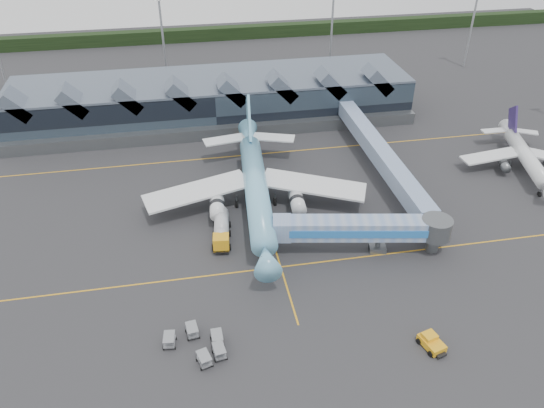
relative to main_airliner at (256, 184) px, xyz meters
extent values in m
plane|color=#29292C|center=(0.98, -9.38, -4.27)|extent=(260.00, 260.00, 0.00)
cube|color=orange|center=(0.98, -17.38, -4.27)|extent=(120.00, 0.25, 0.01)
cube|color=orange|center=(0.98, 18.62, -4.27)|extent=(120.00, 0.25, 0.01)
cube|color=orange|center=(0.98, 0.62, -4.27)|extent=(0.25, 60.00, 0.01)
cube|color=black|center=(0.98, 100.62, -2.27)|extent=(260.00, 4.00, 4.00)
cube|color=black|center=(-4.02, 38.62, 0.23)|extent=(90.00, 20.00, 9.00)
cube|color=#525D6D|center=(-4.02, 38.62, 4.93)|extent=(90.00, 20.00, 0.60)
cube|color=#5A5E62|center=(-4.02, 27.62, -2.97)|extent=(90.00, 2.50, 2.60)
cube|color=#525D6D|center=(-44.02, 31.62, 5.03)|extent=(6.43, 6.00, 6.43)
cube|color=#525D6D|center=(-33.02, 31.62, 5.03)|extent=(6.43, 6.00, 6.43)
cube|color=#525D6D|center=(-22.02, 31.62, 5.03)|extent=(6.43, 6.00, 6.43)
cube|color=#525D6D|center=(-11.02, 31.62, 5.03)|extent=(6.43, 6.00, 6.43)
cube|color=#525D6D|center=(-0.02, 31.62, 5.03)|extent=(6.43, 6.00, 6.43)
cube|color=#525D6D|center=(10.98, 31.62, 5.03)|extent=(6.43, 6.00, 6.43)
cube|color=#525D6D|center=(21.98, 31.62, 5.03)|extent=(6.43, 6.00, 6.43)
cube|color=#525D6D|center=(32.98, 31.62, 5.03)|extent=(6.43, 6.00, 6.43)
cylinder|color=#919499|center=(-14.02, 62.62, 6.73)|extent=(0.56, 0.56, 22.00)
cylinder|color=#919499|center=(30.98, 62.62, 6.73)|extent=(0.56, 0.56, 22.00)
cylinder|color=#919499|center=(70.98, 60.62, 6.73)|extent=(0.56, 0.56, 22.00)
cylinder|color=#6FBCE0|center=(-0.12, -1.47, 0.02)|extent=(6.65, 32.45, 3.98)
cone|color=#6FBCE0|center=(-1.69, -20.28, 0.02)|extent=(4.42, 5.84, 3.98)
cube|color=black|center=(-1.75, -20.97, 0.85)|extent=(1.53, 0.46, 0.48)
cone|color=#6FBCE0|center=(1.53, 18.26, 0.32)|extent=(4.58, 7.67, 3.98)
cube|color=silver|center=(-10.15, 0.71, -0.68)|extent=(18.97, 9.96, 1.31)
cube|color=silver|center=(10.13, -0.98, -0.68)|extent=(18.99, 12.52, 1.31)
cylinder|color=silver|center=(-7.07, -3.20, -1.67)|extent=(2.92, 5.71, 2.47)
cylinder|color=silver|center=(6.44, -4.33, -1.67)|extent=(2.92, 5.71, 2.47)
cube|color=#6FBCE0|center=(1.37, 16.43, 4.46)|extent=(1.32, 10.19, 10.96)
cube|color=silver|center=(-3.47, 17.29, 0.32)|extent=(8.70, 4.51, 0.26)
cube|color=silver|center=(6.29, 16.48, 0.32)|extent=(8.89, 5.72, 0.26)
cylinder|color=#5A5E62|center=(-1.39, -16.61, -3.12)|extent=(0.29, 0.29, 2.30)
cylinder|color=#5A5E62|center=(-3.38, 0.19, -3.12)|extent=(0.29, 0.29, 2.30)
cylinder|color=#5A5E62|center=(3.36, -0.37, -3.12)|extent=(0.29, 0.29, 2.30)
cylinder|color=black|center=(-1.39, -16.61, -3.86)|extent=(0.59, 1.51, 1.47)
cylinder|color=silver|center=(53.42, 2.36, -1.28)|extent=(7.51, 19.49, 2.77)
cone|color=silver|center=(56.38, 13.91, -1.07)|extent=(3.79, 4.99, 2.77)
cube|color=silver|center=(47.35, 4.83, -1.77)|extent=(11.74, 4.32, 0.93)
cylinder|color=#5A5E62|center=(48.88, 2.09, -2.46)|extent=(2.49, 3.65, 1.72)
cube|color=#2A1B53|center=(56.11, 12.83, 1.49)|extent=(1.95, 6.14, 6.76)
cube|color=silver|center=(53.15, 13.88, -1.07)|extent=(5.30, 1.98, 0.23)
cube|color=silver|center=(59.20, 12.33, -1.07)|extent=(5.57, 4.22, 0.23)
cylinder|color=#5A5E62|center=(51.14, -6.51, -3.47)|extent=(0.26, 0.26, 1.61)
cylinder|color=#5A5E62|center=(51.34, 3.75, -3.47)|extent=(0.26, 0.26, 1.61)
cylinder|color=#5A5E62|center=(55.91, 2.58, -3.47)|extent=(0.26, 0.26, 1.61)
cylinder|color=black|center=(51.14, -6.51, -3.98)|extent=(0.66, 1.10, 1.03)
cube|color=#738FBF|center=(13.49, -15.63, 0.05)|extent=(21.63, 7.06, 3.10)
cube|color=blue|center=(13.18, -17.26, 0.05)|extent=(21.07, 4.03, 1.28)
cube|color=#738FBF|center=(1.91, -13.48, 0.05)|extent=(3.36, 3.87, 3.21)
cylinder|color=#5A5E62|center=(16.64, -16.22, -2.11)|extent=(0.75, 0.75, 4.33)
cube|color=#5A5E62|center=(16.64, -16.22, -3.79)|extent=(2.92, 2.57, 0.96)
cylinder|color=black|center=(15.59, -16.02, -3.90)|extent=(0.60, 1.03, 0.96)
cylinder|color=black|center=(17.70, -16.41, -3.90)|extent=(0.60, 1.03, 0.96)
cylinder|color=#5A5E62|center=(25.06, -17.78, 0.05)|extent=(4.71, 4.71, 3.21)
cylinder|color=#5A5E62|center=(25.06, -17.78, -2.11)|extent=(1.93, 1.93, 4.33)
cube|color=black|center=(-6.97, -8.63, -3.51)|extent=(3.49, 9.39, 0.51)
cube|color=#F1A516|center=(-7.37, -12.07, -2.44)|extent=(2.69, 2.51, 2.24)
cube|color=black|center=(-7.46, -12.88, -1.93)|extent=(2.24, 0.41, 1.02)
cylinder|color=silver|center=(-6.83, -7.42, -2.13)|extent=(3.01, 6.14, 2.34)
sphere|color=silver|center=(-6.48, -4.48, -2.13)|extent=(2.24, 2.24, 2.24)
sphere|color=silver|center=(-7.17, -10.35, -2.13)|extent=(2.24, 2.24, 2.24)
cylinder|color=black|center=(-8.59, -11.52, -3.76)|extent=(0.47, 1.05, 1.02)
cylinder|color=black|center=(-6.06, -11.81, -3.76)|extent=(0.47, 1.05, 1.02)
cylinder|color=black|center=(-8.17, -7.98, -3.76)|extent=(0.47, 1.05, 1.02)
cylinder|color=black|center=(-5.64, -8.27, -3.76)|extent=(0.47, 1.05, 1.02)
cylinder|color=black|center=(-7.88, -5.45, -3.76)|extent=(0.47, 1.05, 1.02)
cylinder|color=black|center=(-5.35, -5.74, -3.76)|extent=(0.47, 1.05, 1.02)
cube|color=#F1A516|center=(16.62, -36.02, -3.61)|extent=(2.90, 3.82, 0.94)
cube|color=#F1A516|center=(16.47, -35.48, -2.91)|extent=(2.04, 1.90, 0.66)
cube|color=black|center=(17.09, -37.75, -3.85)|extent=(1.47, 1.08, 0.28)
cylinder|color=black|center=(15.87, -37.40, -3.90)|extent=(0.47, 0.80, 0.75)
cylinder|color=black|center=(17.96, -36.82, -3.90)|extent=(0.47, 0.80, 0.75)
cylinder|color=black|center=(15.27, -35.22, -3.90)|extent=(0.47, 0.80, 0.75)
cylinder|color=black|center=(17.36, -34.64, -3.90)|extent=(0.47, 0.80, 0.75)
cube|color=#919499|center=(-12.88, -28.54, -3.73)|extent=(1.67, 2.34, 0.15)
cube|color=#919499|center=(-12.88, -28.54, -2.79)|extent=(1.67, 2.34, 0.08)
cylinder|color=black|center=(-12.26, -27.65, -4.10)|extent=(0.17, 0.37, 0.36)
cube|color=#919499|center=(-9.85, -30.41, -3.73)|extent=(1.46, 2.23, 0.15)
cube|color=#919499|center=(-9.85, -30.41, -2.79)|extent=(1.46, 2.23, 0.08)
cylinder|color=black|center=(-9.13, -29.59, -4.10)|extent=(0.13, 0.36, 0.36)
cube|color=#919499|center=(-15.81, -29.63, -3.73)|extent=(1.62, 2.32, 0.15)
cube|color=#919499|center=(-15.81, -29.63, -2.79)|extent=(1.62, 2.32, 0.08)
cylinder|color=black|center=(-14.99, -28.93, -4.10)|extent=(0.16, 0.37, 0.36)
cube|color=#919499|center=(-11.72, -33.44, -3.73)|extent=(1.94, 2.48, 0.15)
cube|color=#919499|center=(-11.72, -33.44, -2.79)|extent=(1.94, 2.48, 0.08)
cylinder|color=black|center=(-11.23, -32.48, -4.10)|extent=(0.21, 0.38, 0.36)
cube|color=#919499|center=(-9.80, -32.59, -3.73)|extent=(1.67, 2.35, 0.15)
cube|color=#919499|center=(-9.80, -32.59, -2.79)|extent=(1.67, 2.35, 0.08)
cylinder|color=black|center=(-9.17, -31.71, -4.10)|extent=(0.17, 0.37, 0.36)
camera|label=1|loc=(-11.51, -77.31, 47.85)|focal=35.00mm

